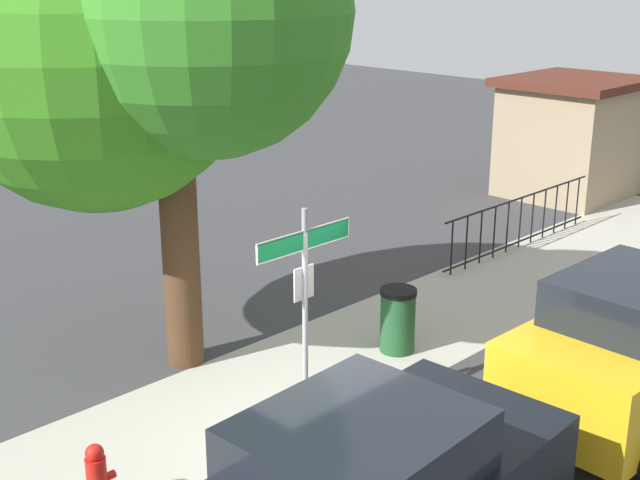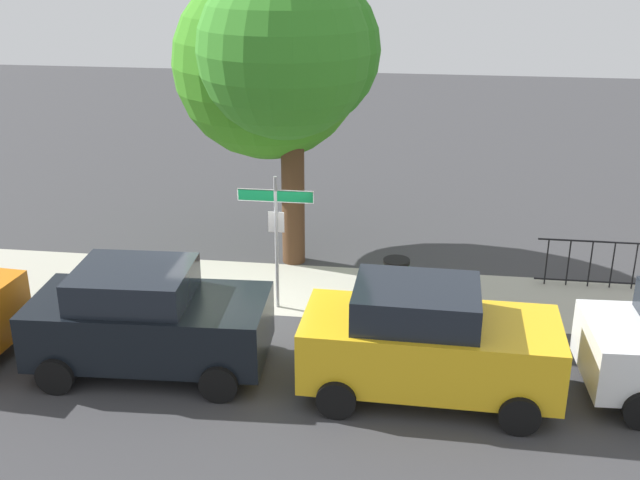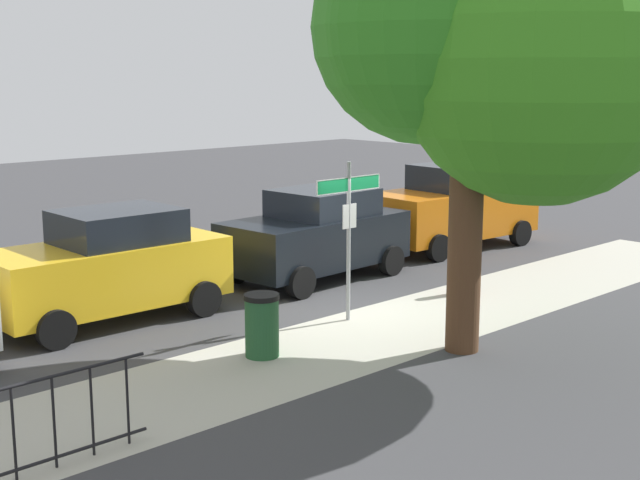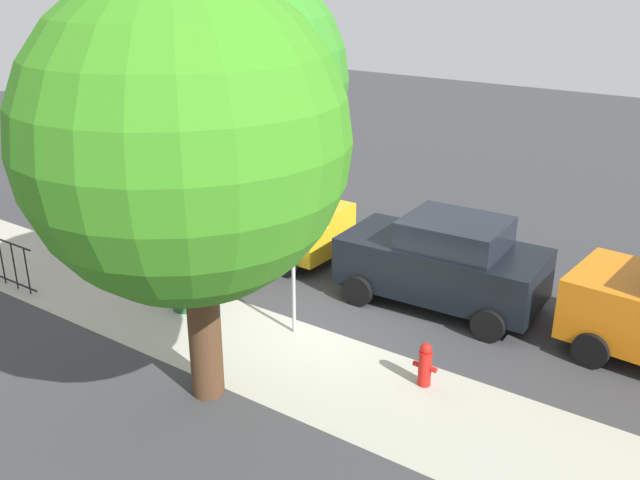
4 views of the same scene
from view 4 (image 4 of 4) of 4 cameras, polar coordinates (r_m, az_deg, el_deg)
The scene contains 9 objects.
ground_plane at distance 13.53m, azimuth 0.72°, elevation -7.39°, with size 60.00×60.00×0.00m, color #38383A.
sidewalk_strip at distance 13.78m, azimuth -9.32°, elevation -7.12°, with size 24.00×2.60×0.00m, color #A9A698.
street_sign at distance 12.70m, azimuth -2.22°, elevation 0.16°, with size 1.51×0.07×2.79m.
shade_tree at distance 9.92m, azimuth -9.65°, elevation 10.55°, with size 4.75×5.53×6.77m.
car_black at distance 14.36m, azimuth 9.99°, elevation -1.74°, with size 4.13×2.26×1.89m.
car_yellow at distance 16.91m, azimuth -4.49°, elevation 2.23°, with size 4.18×2.09×1.95m.
car_white at distance 19.89m, azimuth -16.18°, elevation 4.23°, with size 4.63×2.27×1.80m.
fire_hydrant at distance 11.88m, azimuth 8.52°, elevation -9.96°, with size 0.42×0.22×0.78m.
trash_bin at distance 14.40m, azimuth -10.96°, elevation -3.74°, with size 0.55×0.55×0.98m.
Camera 4 is at (-6.66, 9.79, 6.55)m, focal length 39.42 mm.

